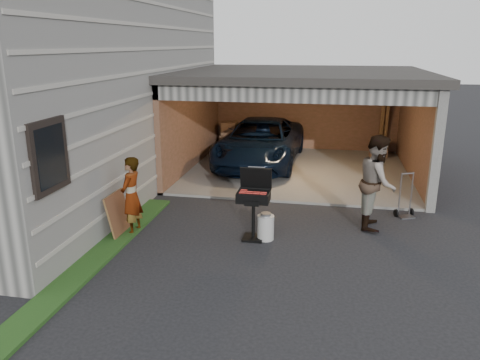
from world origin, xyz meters
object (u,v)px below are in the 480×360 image
Objects in this scene: bbq_grill at (254,199)px; plywood_panel at (118,214)px; propane_tank at (266,227)px; minivan at (260,144)px; woman at (131,196)px; man at (377,182)px; hand_truck at (405,208)px.

bbq_grill is 1.58× the size of plywood_panel.
propane_tank is at bearing 6.38° from plywood_panel.
propane_tank is (0.95, -5.57, -0.44)m from minivan.
bbq_grill reaches higher than propane_tank.
woman is 0.44m from plywood_panel.
bbq_grill is (-2.32, -1.07, -0.15)m from man.
man is 2.23× the size of plywood_panel.
propane_tank is at bearing -170.94° from hand_truck.
propane_tank is 0.56× the size of plywood_panel.
man reaches higher than plywood_panel.
woman is 2.67m from propane_tank.
man is 2.46m from propane_tank.
plywood_panel is at bearing -106.03° from minivan.
bbq_grill is at bearing -172.95° from hand_truck.
minivan is at bearing 97.35° from bbq_grill.
minivan is 5.69× the size of plywood_panel.
hand_truck is at bearing 30.40° from bbq_grill.
man is (3.04, -4.50, 0.28)m from minivan.
bbq_grill is at bearing 119.69° from man.
man is at bearing 108.70° from woman.
hand_truck is (0.70, 0.70, -0.76)m from man.
bbq_grill is (0.72, -5.57, 0.13)m from minivan.
woman is 5.78m from hand_truck.
hand_truck is (3.03, 1.78, -0.61)m from bbq_grill.
minivan reaches higher than propane_tank.
plywood_panel is (-1.90, -5.89, -0.25)m from minivan.
propane_tank is (0.23, 0.00, -0.56)m from bbq_grill.
man reaches higher than woman.
propane_tank is 3.31m from hand_truck.
woman is at bearing 176.67° from hand_truck.
hand_truck is at bearing 32.42° from propane_tank.
minivan is at bearing 111.26° from hand_truck.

